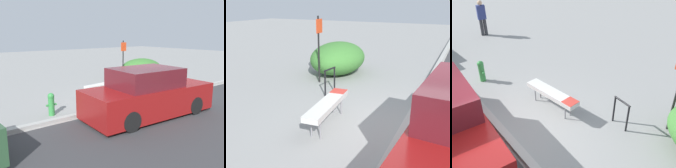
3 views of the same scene
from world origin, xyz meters
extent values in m
plane|color=gray|center=(0.00, 0.00, 0.00)|extent=(60.00, 60.00, 0.00)
cube|color=#A8A8A3|center=(0.00, 0.00, 0.07)|extent=(60.00, 0.20, 0.13)
cylinder|color=gray|center=(-1.05, 1.51, 0.22)|extent=(0.04, 0.04, 0.44)
cylinder|color=gray|center=(0.23, 1.66, 0.22)|extent=(0.04, 0.04, 0.44)
cylinder|color=gray|center=(-1.07, 1.71, 0.22)|extent=(0.04, 0.04, 0.44)
cylinder|color=gray|center=(0.21, 1.86, 0.22)|extent=(0.04, 0.04, 0.44)
cube|color=silver|center=(-0.42, 1.69, 0.51)|extent=(1.88, 0.59, 0.13)
cube|color=red|center=(0.32, 1.77, 0.58)|extent=(0.40, 0.41, 0.01)
cylinder|color=black|center=(1.14, 2.64, 0.40)|extent=(0.05, 0.05, 0.80)
cylinder|color=black|center=(1.64, 2.59, 0.40)|extent=(0.05, 0.05, 0.80)
cylinder|color=black|center=(1.39, 2.61, 0.80)|extent=(0.55, 0.11, 0.05)
cylinder|color=black|center=(2.27, 3.53, 1.15)|extent=(0.06, 0.06, 2.30)
cube|color=red|center=(2.27, 3.49, 1.97)|extent=(0.36, 0.02, 0.46)
cylinder|color=#338C3F|center=(-3.26, 0.73, 0.30)|extent=(0.20, 0.20, 0.60)
sphere|color=#338C3F|center=(-3.26, 0.73, 0.66)|extent=(0.22, 0.22, 0.22)
cylinder|color=#338C3F|center=(-3.40, 0.73, 0.36)|extent=(0.08, 0.07, 0.07)
cylinder|color=#338C3F|center=(-3.12, 0.73, 0.36)|extent=(0.08, 0.07, 0.07)
ellipsoid|color=#3D7A33|center=(3.63, 3.47, 0.63)|extent=(2.65, 1.99, 1.25)
cylinder|color=black|center=(0.72, -0.56, 0.30)|extent=(0.61, 0.22, 0.60)
cylinder|color=black|center=(0.62, -2.15, 0.30)|extent=(0.61, 0.22, 0.60)
cylinder|color=black|center=(-2.04, -0.38, 0.30)|extent=(0.61, 0.22, 0.60)
cylinder|color=black|center=(-2.14, -1.98, 0.30)|extent=(0.61, 0.22, 0.60)
cube|color=maroon|center=(-0.71, -1.27, 0.55)|extent=(4.57, 2.01, 0.90)
cube|color=#59171F|center=(-0.89, -1.26, 1.29)|extent=(2.24, 1.69, 0.63)
camera|label=1|loc=(-6.60, -6.79, 2.71)|focal=40.00mm
camera|label=2|loc=(-4.99, -0.91, 2.73)|focal=40.00mm
camera|label=3|loc=(4.54, -1.83, 4.46)|focal=40.00mm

